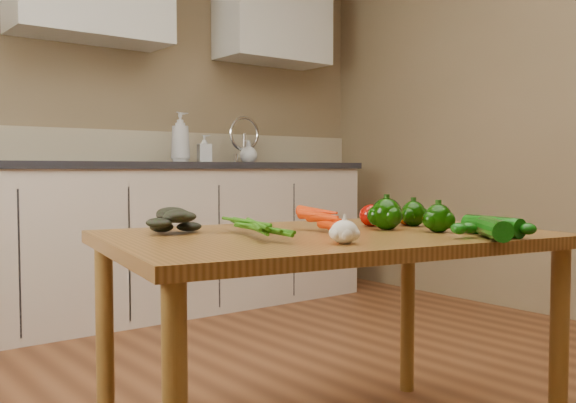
% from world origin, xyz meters
% --- Properties ---
extents(room, '(4.04, 5.04, 2.64)m').
position_xyz_m(room, '(0.00, 0.17, 1.25)').
color(room, brown).
rests_on(room, ground).
extents(counter_run, '(2.84, 0.64, 1.14)m').
position_xyz_m(counter_run, '(0.21, 2.19, 0.46)').
color(counter_run, beige).
rests_on(counter_run, ground).
extents(table, '(1.39, 1.03, 0.67)m').
position_xyz_m(table, '(-0.25, 0.11, 0.60)').
color(table, brown).
rests_on(table, ground).
extents(soap_bottle_a, '(0.14, 0.14, 0.31)m').
position_xyz_m(soap_bottle_a, '(0.43, 2.25, 1.06)').
color(soap_bottle_a, silver).
rests_on(soap_bottle_a, counter_run).
extents(soap_bottle_b, '(0.10, 0.10, 0.18)m').
position_xyz_m(soap_bottle_b, '(0.62, 2.29, 0.99)').
color(soap_bottle_b, silver).
rests_on(soap_bottle_b, counter_run).
extents(soap_bottle_c, '(0.17, 0.17, 0.15)m').
position_xyz_m(soap_bottle_c, '(0.99, 2.32, 0.98)').
color(soap_bottle_c, silver).
rests_on(soap_bottle_c, counter_run).
extents(carrot_bunch, '(0.26, 0.22, 0.06)m').
position_xyz_m(carrot_bunch, '(-0.33, 0.13, 0.71)').
color(carrot_bunch, '#E73605').
rests_on(carrot_bunch, table).
extents(leafy_greens, '(0.18, 0.16, 0.09)m').
position_xyz_m(leafy_greens, '(-0.62, 0.39, 0.72)').
color(leafy_greens, black).
rests_on(leafy_greens, table).
extents(garlic_bulb, '(0.07, 0.07, 0.06)m').
position_xyz_m(garlic_bulb, '(-0.41, -0.13, 0.70)').
color(garlic_bulb, silver).
rests_on(garlic_bulb, table).
extents(pepper_a, '(0.10, 0.10, 0.10)m').
position_xyz_m(pepper_a, '(-0.05, 0.07, 0.72)').
color(pepper_a, '#0B3202').
rests_on(pepper_a, table).
extents(pepper_b, '(0.08, 0.08, 0.08)m').
position_xyz_m(pepper_b, '(0.11, 0.10, 0.71)').
color(pepper_b, '#0B3202').
rests_on(pepper_b, table).
extents(pepper_c, '(0.08, 0.08, 0.08)m').
position_xyz_m(pepper_c, '(0.01, -0.08, 0.72)').
color(pepper_c, '#0B3202').
rests_on(pepper_c, table).
extents(tomato_a, '(0.08, 0.08, 0.07)m').
position_xyz_m(tomato_a, '(-0.01, 0.17, 0.71)').
color(tomato_a, '#960902').
rests_on(tomato_a, table).
extents(tomato_b, '(0.08, 0.08, 0.07)m').
position_xyz_m(tomato_b, '(0.08, 0.19, 0.71)').
color(tomato_b, '#D45305').
rests_on(tomato_b, table).
extents(tomato_c, '(0.06, 0.06, 0.06)m').
position_xyz_m(tomato_c, '(0.12, 0.13, 0.70)').
color(tomato_c, '#D45305').
rests_on(tomato_c, table).
extents(zucchini_a, '(0.08, 0.19, 0.06)m').
position_xyz_m(zucchini_a, '(0.05, -0.25, 0.70)').
color(zucchini_a, '#074507').
rests_on(zucchini_a, table).
extents(zucchini_b, '(0.16, 0.18, 0.06)m').
position_xyz_m(zucchini_b, '(-0.02, -0.29, 0.70)').
color(zucchini_b, '#074507').
rests_on(zucchini_b, table).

